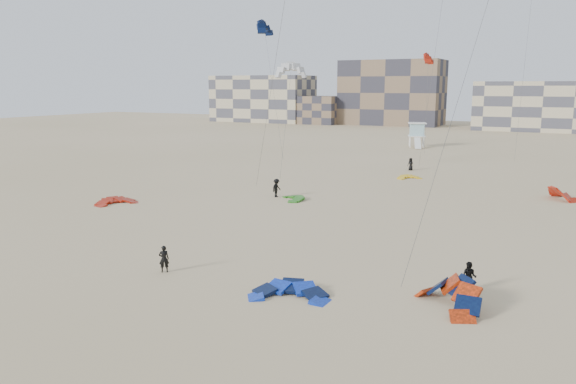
% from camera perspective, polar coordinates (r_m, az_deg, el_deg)
% --- Properties ---
extents(ground, '(320.00, 320.00, 0.00)m').
position_cam_1_polar(ground, '(31.19, -9.09, -9.82)').
color(ground, '#CAB187').
rests_on(ground, ground).
extents(kite_ground_blue, '(5.01, 5.17, 2.10)m').
position_cam_1_polar(kite_ground_blue, '(29.88, 0.12, -10.62)').
color(kite_ground_blue, blue).
rests_on(kite_ground_blue, ground).
extents(kite_ground_orange, '(5.75, 5.75, 4.03)m').
position_cam_1_polar(kite_ground_orange, '(29.72, 16.00, -11.17)').
color(kite_ground_orange, '#FF370D').
rests_on(kite_ground_orange, ground).
extents(kite_ground_red, '(5.26, 5.16, 1.75)m').
position_cam_1_polar(kite_ground_red, '(55.12, -17.05, -1.14)').
color(kite_ground_red, '#B02C0D').
rests_on(kite_ground_red, ground).
extents(kite_ground_green, '(4.22, 4.18, 1.03)m').
position_cam_1_polar(kite_ground_green, '(54.53, 0.52, -0.79)').
color(kite_ground_green, '#287B13').
rests_on(kite_ground_green, ground).
extents(kite_ground_red_far, '(4.93, 4.89, 3.58)m').
position_cam_1_polar(kite_ground_red_far, '(60.85, 26.05, -0.68)').
color(kite_ground_red_far, '#B02C0D').
rests_on(kite_ground_red_far, ground).
extents(kite_ground_yellow, '(3.92, 3.95, 1.22)m').
position_cam_1_polar(kite_ground_yellow, '(68.59, 12.20, 1.35)').
color(kite_ground_yellow, yellow).
rests_on(kite_ground_yellow, ground).
extents(kitesurfer_main, '(0.70, 0.69, 1.63)m').
position_cam_1_polar(kitesurfer_main, '(34.20, -12.49, -6.64)').
color(kitesurfer_main, black).
rests_on(kitesurfer_main, ground).
extents(kitesurfer_b, '(0.86, 0.70, 1.63)m').
position_cam_1_polar(kitesurfer_b, '(31.91, 17.93, -8.20)').
color(kitesurfer_b, black).
rests_on(kitesurfer_b, ground).
extents(kitesurfer_c, '(0.82, 1.26, 1.84)m').
position_cam_1_polar(kitesurfer_c, '(55.69, -1.18, 0.42)').
color(kitesurfer_c, black).
rests_on(kitesurfer_c, ground).
extents(kitesurfer_e, '(0.90, 0.70, 1.63)m').
position_cam_1_polar(kitesurfer_e, '(75.30, 12.35, 2.79)').
color(kitesurfer_e, black).
rests_on(kitesurfer_e, ground).
extents(kite_fly_grey, '(4.87, 9.72, 12.91)m').
position_cam_1_polar(kite_fly_grey, '(68.15, 0.31, 12.11)').
color(kite_fly_grey, silver).
rests_on(kite_fly_grey, ground).
extents(kite_fly_navy, '(9.77, 10.47, 19.84)m').
position_cam_1_polar(kite_fly_navy, '(86.69, -2.40, 16.22)').
color(kite_fly_navy, '#061638').
rests_on(kite_fly_navy, ground).
extents(kite_fly_red, '(3.60, 6.64, 15.25)m').
position_cam_1_polar(kite_fly_red, '(90.42, 14.07, 12.92)').
color(kite_fly_red, '#B02C0D').
rests_on(kite_fly_red, ground).
extents(lifeguard_tower_far, '(3.93, 6.46, 4.39)m').
position_cam_1_polar(lifeguard_tower_far, '(104.56, 12.94, 5.67)').
color(lifeguard_tower_far, white).
rests_on(lifeguard_tower_far, ground).
extents(condo_west_a, '(30.00, 15.00, 14.00)m').
position_cam_1_polar(condo_west_a, '(176.66, -2.58, 9.45)').
color(condo_west_a, '#C0B18C').
rests_on(condo_west_a, ground).
extents(condo_west_b, '(28.00, 14.00, 18.00)m').
position_cam_1_polar(condo_west_b, '(164.45, 10.52, 9.88)').
color(condo_west_b, '#796149').
rests_on(condo_west_b, ground).
extents(condo_mid, '(32.00, 16.00, 12.00)m').
position_cam_1_polar(condo_mid, '(153.70, 24.59, 7.94)').
color(condo_mid, '#C0B18C').
rests_on(condo_mid, ground).
extents(condo_fill_left, '(12.00, 10.00, 8.00)m').
position_cam_1_polar(condo_fill_left, '(165.93, 3.16, 8.32)').
color(condo_fill_left, '#796149').
rests_on(condo_fill_left, ground).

